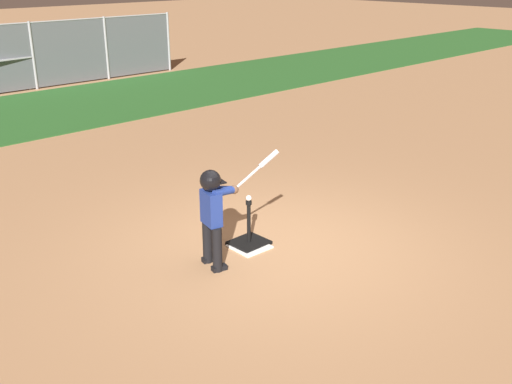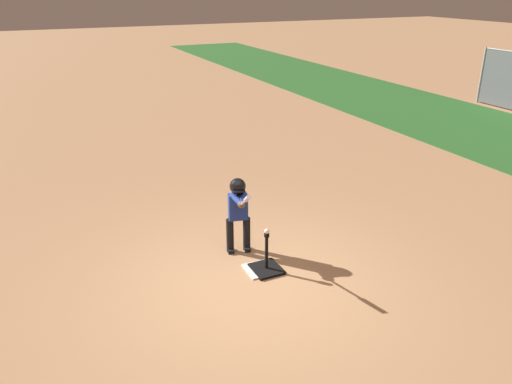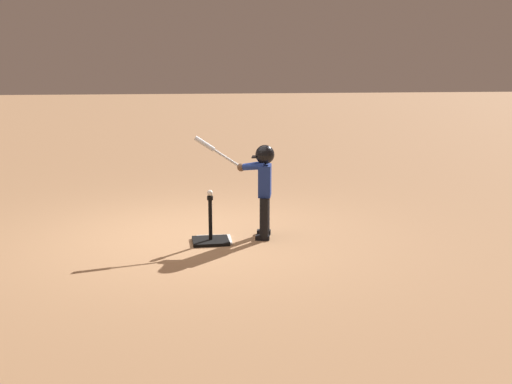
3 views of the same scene
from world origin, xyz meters
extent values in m
plane|color=#AD7F56|center=(0.00, 0.00, 0.00)|extent=(90.00, 90.00, 0.00)
cylinder|color=#9E9EA3|center=(2.35, 12.02, 0.95)|extent=(0.08, 0.08, 1.89)
cylinder|color=#9E9EA3|center=(4.70, 12.02, 0.95)|extent=(0.08, 0.08, 1.89)
cylinder|color=#9E9EA3|center=(7.06, 12.02, 0.95)|extent=(0.08, 0.08, 1.89)
cube|color=white|center=(-0.27, 0.27, 0.01)|extent=(0.46, 0.46, 0.02)
cube|color=black|center=(-0.22, 0.34, 0.02)|extent=(0.46, 0.41, 0.04)
cylinder|color=black|center=(-0.22, 0.34, 0.30)|extent=(0.05, 0.05, 0.52)
cylinder|color=black|center=(-0.22, 0.34, 0.58)|extent=(0.08, 0.08, 0.05)
cylinder|color=black|center=(-0.91, 0.33, 0.28)|extent=(0.14, 0.14, 0.55)
cube|color=black|center=(-0.89, 0.33, 0.03)|extent=(0.20, 0.13, 0.06)
cylinder|color=black|center=(-0.97, 0.08, 0.28)|extent=(0.14, 0.14, 0.55)
cube|color=black|center=(-0.95, 0.07, 0.03)|extent=(0.20, 0.13, 0.06)
cube|color=navy|center=(-0.94, 0.20, 0.76)|extent=(0.22, 0.32, 0.41)
sphere|color=brown|center=(-0.94, 0.20, 1.08)|extent=(0.21, 0.21, 0.21)
sphere|color=black|center=(-0.94, 0.20, 1.09)|extent=(0.25, 0.25, 0.25)
cube|color=black|center=(-0.84, 0.18, 1.06)|extent=(0.16, 0.21, 0.01)
cylinder|color=navy|center=(-0.78, 0.21, 0.94)|extent=(0.33, 0.24, 0.12)
cylinder|color=navy|center=(-0.80, 0.12, 0.94)|extent=(0.33, 0.10, 0.12)
sphere|color=brown|center=(-0.64, 0.13, 0.92)|extent=(0.10, 0.10, 0.10)
cylinder|color=silver|center=(-0.36, 0.07, 1.11)|extent=(0.58, 0.17, 0.39)
cylinder|color=silver|center=(-0.19, 0.02, 1.22)|extent=(0.28, 0.12, 0.21)
cylinder|color=black|center=(-0.66, 0.14, 0.91)|extent=(0.05, 0.06, 0.05)
sphere|color=white|center=(-0.22, 0.34, 0.64)|extent=(0.07, 0.07, 0.07)
cylinder|color=#ADAFB7|center=(1.97, 13.57, 0.16)|extent=(0.06, 0.06, 0.33)
cylinder|color=#ADAFB7|center=(2.15, 12.08, 0.47)|extent=(0.06, 0.06, 0.94)
cylinder|color=#ADAFB7|center=(2.06, 12.83, 0.63)|extent=(0.23, 1.52, 0.66)
cube|color=#ADAFB7|center=(5.16, 13.61, 0.33)|extent=(3.34, 0.54, 0.04)
cube|color=#ADAFB7|center=(5.18, 13.85, 0.04)|extent=(3.34, 0.60, 0.04)
cube|color=#ADAFB7|center=(5.11, 13.04, 0.66)|extent=(3.34, 0.54, 0.04)
cube|color=#ADAFB7|center=(5.13, 13.27, 0.37)|extent=(3.34, 0.60, 0.04)
cube|color=#ADAFB7|center=(5.05, 12.46, 1.00)|extent=(3.34, 0.54, 0.04)
cube|color=#ADAFB7|center=(5.07, 12.69, 0.70)|extent=(3.34, 0.60, 0.04)
cylinder|color=#ADAFB7|center=(6.71, 13.70, 0.18)|extent=(0.06, 0.06, 0.35)
cylinder|color=#ADAFB7|center=(6.58, 12.31, 0.51)|extent=(0.06, 0.06, 1.02)
cylinder|color=#ADAFB7|center=(6.64, 13.00, 0.68)|extent=(0.18, 1.41, 0.71)
cylinder|color=#ADAFB7|center=(3.66, 13.99, 0.18)|extent=(0.06, 0.06, 0.35)
cylinder|color=#ADAFB7|center=(3.53, 12.60, 0.51)|extent=(0.06, 0.06, 1.02)
cylinder|color=#ADAFB7|center=(3.59, 13.30, 0.68)|extent=(0.18, 1.41, 0.71)
camera|label=1|loc=(-4.99, -4.76, 3.40)|focal=42.00mm
camera|label=2|loc=(5.42, -2.49, 3.90)|focal=35.00mm
camera|label=3|loc=(0.36, 7.65, 2.17)|focal=42.00mm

